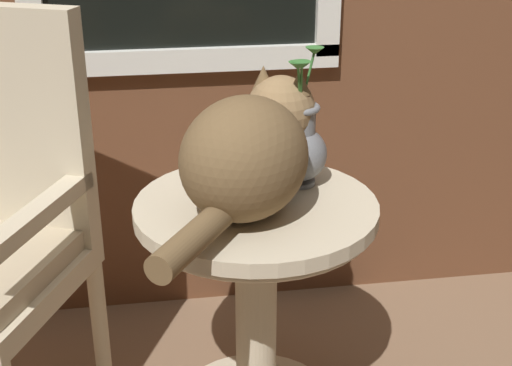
% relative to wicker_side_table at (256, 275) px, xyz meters
% --- Properties ---
extents(wicker_side_table, '(0.58, 0.58, 0.63)m').
position_rel_wicker_side_table_xyz_m(wicker_side_table, '(0.00, 0.00, 0.00)').
color(wicker_side_table, beige).
rests_on(wicker_side_table, ground_plane).
extents(cat, '(0.43, 0.60, 0.29)m').
position_rel_wicker_side_table_xyz_m(cat, '(-0.02, -0.04, 0.34)').
color(cat, brown).
rests_on(cat, wicker_side_table).
extents(pewter_vase_with_ivy, '(0.14, 0.14, 0.34)m').
position_rel_wicker_side_table_xyz_m(pewter_vase_with_ivy, '(0.12, 0.09, 0.30)').
color(pewter_vase_with_ivy, slate).
rests_on(pewter_vase_with_ivy, wicker_side_table).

